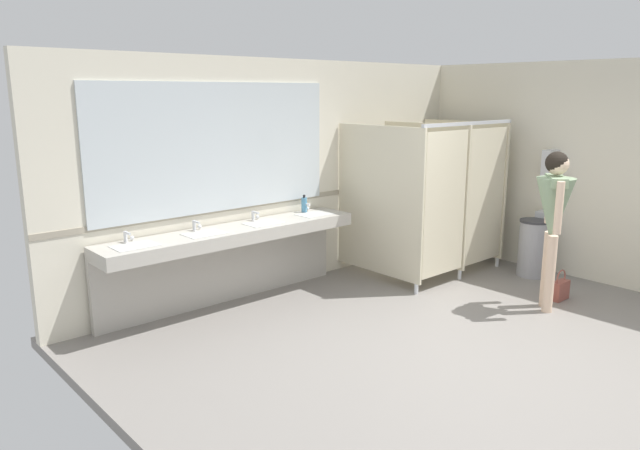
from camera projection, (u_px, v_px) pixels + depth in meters
name	position (u px, v px, depth m)	size (l,w,h in m)	color
ground_plane	(477.00, 352.00, 5.58)	(6.17, 6.00, 0.10)	gray
wall_back	(292.00, 173.00, 7.29)	(6.17, 0.12, 2.71)	beige
wall_side_right	(622.00, 175.00, 7.11)	(0.12, 6.00, 2.71)	beige
wall_back_tile_band	(295.00, 198.00, 7.31)	(6.17, 0.01, 0.06)	#9E937F
vanity_counter	(230.00, 248.00, 6.55)	(3.04, 0.53, 1.01)	#B2ADA3
mirror_panel	(217.00, 148.00, 6.45)	(2.94, 0.02, 1.39)	silver
bathroom_stalls	(434.00, 194.00, 7.69)	(1.77, 1.39, 1.98)	beige
paper_towel_dispenser_upper	(552.00, 165.00, 7.62)	(0.33, 0.13, 0.41)	#B7BABF
paper_towel_dispenser_lower	(544.00, 226.00, 7.81)	(0.31, 0.13, 0.41)	#B7BABF
trash_bin	(533.00, 248.00, 7.64)	(0.37, 0.37, 0.74)	#99999E
person_standing	(554.00, 210.00, 6.31)	(0.56, 0.56, 1.73)	beige
handbag	(560.00, 289.00, 6.81)	(0.26, 0.11, 0.36)	#934C42
soap_dispenser	(304.00, 205.00, 7.26)	(0.07, 0.07, 0.21)	teal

